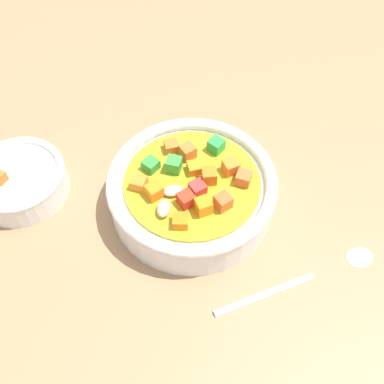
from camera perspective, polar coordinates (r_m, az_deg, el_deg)
name	(u,v)px	position (r cm, az deg, el deg)	size (l,w,h in cm)	color
ground_plane	(192,209)	(56.65, 0.00, -2.10)	(140.00, 140.00, 2.00)	#9E754F
soup_bowl_main	(192,190)	(53.42, -0.01, 0.24)	(19.83, 19.83, 6.42)	white
spoon	(312,275)	(52.27, 14.83, -10.05)	(17.22, 12.35, 0.80)	silver
side_bowl_small	(19,180)	(59.34, -20.92, 1.38)	(11.59, 11.59, 4.53)	white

